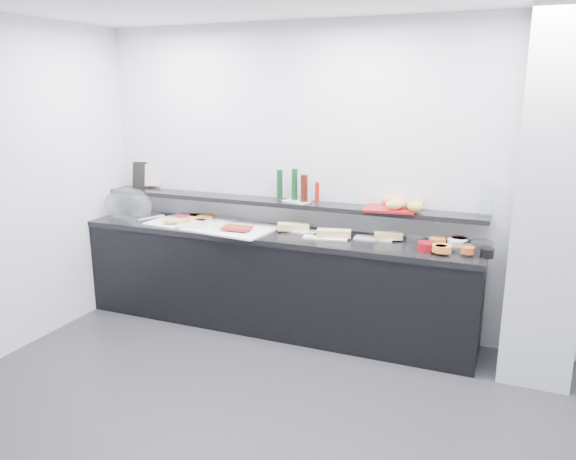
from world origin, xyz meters
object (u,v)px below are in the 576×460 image
at_px(framed_print, 142,175).
at_px(bread_tray, 390,209).
at_px(condiment_tray, 297,201).
at_px(carafe, 487,198).
at_px(cloche_base, 139,215).
at_px(sandwich_plate_mid, 326,237).

height_order(framed_print, bread_tray, framed_print).
relative_size(framed_print, condiment_tray, 1.11).
relative_size(framed_print, carafe, 0.87).
bearing_deg(condiment_tray, framed_print, -164.32).
bearing_deg(bread_tray, framed_print, 170.03).
xyz_separation_m(cloche_base, bread_tray, (2.45, 0.12, 0.24)).
relative_size(condiment_tray, bread_tray, 0.57).
distance_m(cloche_base, bread_tray, 2.47).
distance_m(sandwich_plate_mid, bread_tray, 0.58).
height_order(cloche_base, framed_print, framed_print).
xyz_separation_m(cloche_base, framed_print, (-0.12, 0.24, 0.36)).
bearing_deg(framed_print, condiment_tray, -17.62).
bearing_deg(framed_print, bread_tray, -16.95).
xyz_separation_m(framed_print, bread_tray, (2.57, -0.12, -0.12)).
bearing_deg(cloche_base, sandwich_plate_mid, 19.33).
relative_size(cloche_base, sandwich_plate_mid, 1.15).
relative_size(sandwich_plate_mid, condiment_tray, 1.60).
relative_size(sandwich_plate_mid, framed_print, 1.45).
xyz_separation_m(cloche_base, carafe, (3.20, 0.18, 0.38)).
bearing_deg(carafe, sandwich_plate_mid, -169.65).
bearing_deg(condiment_tray, cloche_base, -155.96).
bearing_deg(sandwich_plate_mid, condiment_tray, 141.87).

